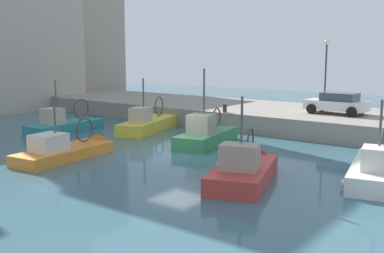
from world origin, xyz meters
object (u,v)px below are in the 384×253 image
Objects in this scene: fishing_boat_yellow at (151,128)px; fishing_boat_orange at (70,155)px; quay_streetlamp at (326,63)px; mooring_bollard_mid at (225,108)px; parked_car_white at (337,103)px; fishing_boat_white at (379,176)px; fishing_boat_teal at (69,129)px; fishing_boat_red at (245,177)px; fishing_boat_green at (209,141)px.

fishing_boat_orange is at bearing -164.37° from fishing_boat_yellow.
mooring_bollard_mid is at bearing 140.76° from quay_streetlamp.
parked_car_white is (15.24, -7.83, 1.78)m from fishing_boat_orange.
fishing_boat_white is at bearing -149.26° from quay_streetlamp.
quay_streetlamp is at bearing -39.24° from mooring_bollard_mid.
fishing_boat_white is at bearing -118.21° from mooring_bollard_mid.
fishing_boat_teal is (-3.63, 3.99, 0.01)m from fishing_boat_yellow.
fishing_boat_red is at bearing 129.16° from fishing_boat_white.
parked_car_white is 7.29m from mooring_bollard_mid.
fishing_boat_green is 11.06× the size of mooring_bollard_mid.
fishing_boat_green is at bearing 164.79° from quay_streetlamp.
fishing_boat_red is 1.23× the size of quay_streetlamp.
fishing_boat_yellow is 12.35m from parked_car_white.
fishing_boat_yellow is 1.15× the size of fishing_boat_teal.
fishing_boat_teal is at bearing 132.28° from fishing_boat_yellow.
mooring_bollard_mid is (9.77, 7.43, 1.35)m from fishing_boat_red.
fishing_boat_orange is 18.74m from quay_streetlamp.
fishing_boat_green is 0.86× the size of fishing_boat_yellow.
quay_streetlamp is (17.14, -6.21, 4.32)m from fishing_boat_orange.
fishing_boat_orange reaches higher than parked_car_white.
fishing_boat_yellow is 1.83× the size of parked_car_white.
fishing_boat_teal reaches higher than fishing_boat_orange.
fishing_boat_yellow reaches higher than fishing_boat_teal.
fishing_boat_orange is 8.04m from fishing_boat_teal.
fishing_boat_white is 12.14× the size of mooring_bollard_mid.
fishing_boat_red is at bearing -169.65° from quay_streetlamp.
fishing_boat_red is 13.69m from parked_car_white.
fishing_boat_yellow is at bearing 78.04° from fishing_boat_white.
mooring_bollard_mid is at bearing 37.26° from fishing_boat_red.
fishing_boat_green is 0.91× the size of fishing_boat_white.
fishing_boat_orange is at bearing 100.79° from fishing_boat_red.
fishing_boat_green is 1.26× the size of quay_streetlamp.
parked_car_white is at bearing -53.96° from fishing_boat_teal.
fishing_boat_green is 1.58× the size of parked_car_white.
fishing_boat_teal is 11.16× the size of mooring_bollard_mid.
fishing_boat_green is 1.02× the size of fishing_boat_red.
fishing_boat_red is 0.97× the size of fishing_boat_teal.
fishing_boat_teal reaches higher than parked_car_white.
quay_streetlamp reaches higher than mooring_bollard_mid.
fishing_boat_teal is at bearing 102.16° from fishing_boat_green.
fishing_boat_yellow is at bearing 126.60° from mooring_bollard_mid.
quay_streetlamp reaches higher than fishing_boat_orange.
parked_car_white is (6.71, -10.22, 1.80)m from fishing_boat_yellow.
fishing_boat_orange is 7.83m from fishing_boat_green.
quay_streetlamp is at bearing -15.21° from fishing_boat_green.
mooring_bollard_mid is at bearing -7.92° from fishing_boat_orange.
fishing_boat_red is at bearing -142.74° from mooring_bollard_mid.
quay_streetlamp is (5.65, -4.62, 2.98)m from mooring_bollard_mid.
fishing_boat_yellow is 12.83× the size of mooring_bollard_mid.
fishing_boat_teal is 1.59× the size of parked_car_white.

